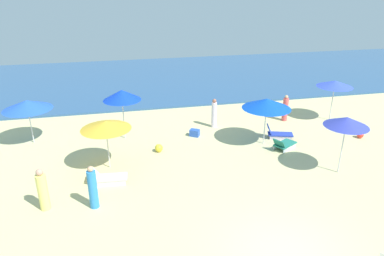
# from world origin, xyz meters

# --- Properties ---
(ocean) EXTENTS (60.00, 15.76, 0.12)m
(ocean) POSITION_xyz_m (0.00, 22.12, 0.06)
(ocean) COLOR #2F5685
(ocean) RESTS_ON ground_plane
(umbrella_0) EXTENTS (2.07, 2.07, 2.42)m
(umbrella_0) POSITION_xyz_m (7.80, 10.17, 2.24)
(umbrella_0) COLOR silver
(umbrella_0) RESTS_ON ground_plane
(umbrella_1) EXTENTS (1.83, 1.83, 2.59)m
(umbrella_1) POSITION_xyz_m (4.55, 4.35, 2.38)
(umbrella_1) COLOR silver
(umbrella_1) RESTS_ON ground_plane
(umbrella_2) EXTENTS (2.41, 2.41, 2.29)m
(umbrella_2) POSITION_xyz_m (-9.06, 10.56, 2.06)
(umbrella_2) COLOR silver
(umbrella_2) RESTS_ON ground_plane
(umbrella_3) EXTENTS (1.95, 1.95, 2.66)m
(umbrella_3) POSITION_xyz_m (-4.40, 10.09, 2.39)
(umbrella_3) COLOR silver
(umbrella_3) RESTS_ON ground_plane
(umbrella_4) EXTENTS (2.18, 2.18, 2.23)m
(umbrella_4) POSITION_xyz_m (-5.22, 6.97, 2.05)
(umbrella_4) COLOR silver
(umbrella_4) RESTS_ON ground_plane
(lounge_chair_4_0) EXTENTS (1.48, 0.72, 0.68)m
(lounge_chair_4_0) POSITION_xyz_m (-5.26, 5.59, 0.26)
(lounge_chair_4_0) COLOR silver
(lounge_chair_4_0) RESTS_ON ground_plane
(umbrella_5) EXTENTS (2.43, 2.43, 2.42)m
(umbrella_5) POSITION_xyz_m (2.54, 7.85, 2.17)
(umbrella_5) COLOR silver
(umbrella_5) RESTS_ON ground_plane
(lounge_chair_5_0) EXTENTS (1.42, 1.18, 0.65)m
(lounge_chair_5_0) POSITION_xyz_m (3.28, 7.03, 0.25)
(lounge_chair_5_0) COLOR silver
(lounge_chair_5_0) RESTS_ON ground_plane
(lounge_chair_5_1) EXTENTS (1.48, 0.95, 0.73)m
(lounge_chair_5_1) POSITION_xyz_m (3.57, 8.32, 0.25)
(lounge_chair_5_1) COLOR silver
(lounge_chair_5_1) RESTS_ON ground_plane
(beachgoer_0) EXTENTS (0.42, 0.42, 1.69)m
(beachgoer_0) POSITION_xyz_m (0.65, 10.57, 0.80)
(beachgoer_0) COLOR white
(beachgoer_0) RESTS_ON ground_plane
(beachgoer_1) EXTENTS (0.43, 0.43, 1.58)m
(beachgoer_1) POSITION_xyz_m (5.07, 10.65, 0.74)
(beachgoer_1) COLOR #DE5655
(beachgoer_1) RESTS_ON ground_plane
(beachgoer_2) EXTENTS (0.52, 0.52, 1.66)m
(beachgoer_2) POSITION_xyz_m (-7.55, 4.27, 0.77)
(beachgoer_2) COLOR #F7ED79
(beachgoer_2) RESTS_ON ground_plane
(beachgoer_4) EXTENTS (0.38, 0.38, 1.71)m
(beachgoer_4) POSITION_xyz_m (-5.78, 3.99, 0.80)
(beachgoer_4) COLOR #2F86D4
(beachgoer_4) RESTS_ON ground_plane
(cooler_box_0) EXTENTS (0.60, 0.56, 0.38)m
(cooler_box_0) POSITION_xyz_m (-0.72, 9.53, 0.19)
(cooler_box_0) COLOR blue
(cooler_box_0) RESTS_ON ground_plane
(beach_ball_1) EXTENTS (0.35, 0.35, 0.35)m
(beach_ball_1) POSITION_xyz_m (7.86, 7.39, 0.17)
(beach_ball_1) COLOR #F23B2D
(beach_ball_1) RESTS_ON ground_plane
(beach_ball_2) EXTENTS (0.39, 0.39, 0.39)m
(beach_ball_2) POSITION_xyz_m (-2.85, 8.07, 0.20)
(beach_ball_2) COLOR yellow
(beach_ball_2) RESTS_ON ground_plane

